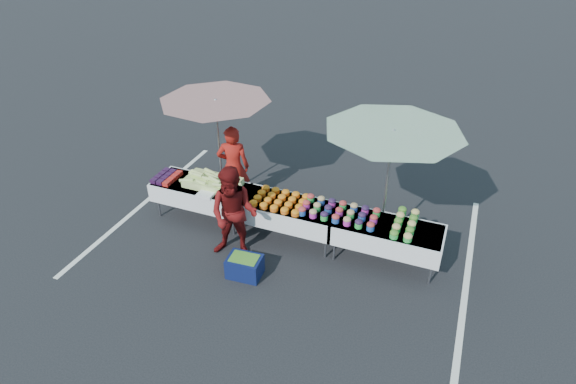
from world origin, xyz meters
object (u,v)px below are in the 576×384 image
at_px(vendor, 233,167).
at_px(customer, 234,214).
at_px(storage_bin, 245,266).
at_px(table_left, 201,192).
at_px(table_right, 387,234).
at_px(table_center, 288,211).
at_px(umbrella_right, 392,141).
at_px(umbrella_left, 216,109).

xyz_separation_m(vendor, customer, (0.75, -1.45, -0.00)).
xyz_separation_m(customer, storage_bin, (0.38, -0.44, -0.68)).
height_order(table_left, storage_bin, table_left).
relative_size(table_right, storage_bin, 3.15).
distance_m(vendor, customer, 1.63).
distance_m(table_right, customer, 2.61).
distance_m(table_center, customer, 1.07).
relative_size(umbrella_right, storage_bin, 4.12).
height_order(table_left, vendor, vendor).
bearing_deg(umbrella_left, vendor, -21.01).
bearing_deg(storage_bin, table_center, 72.65).
relative_size(table_left, customer, 1.07).
bearing_deg(customer, vendor, 107.43).
bearing_deg(customer, table_center, 39.51).
xyz_separation_m(table_left, storage_bin, (1.51, -1.23, -0.39)).
relative_size(table_right, vendor, 1.07).
bearing_deg(storage_bin, customer, 126.90).
relative_size(table_right, umbrella_left, 0.70).
bearing_deg(table_right, table_center, 180.00).
height_order(umbrella_right, storage_bin, umbrella_right).
relative_size(vendor, customer, 1.00).
xyz_separation_m(table_left, table_center, (1.80, 0.00, 0.00)).
xyz_separation_m(table_center, customer, (-0.67, -0.79, 0.28)).
bearing_deg(table_center, customer, -130.43).
height_order(table_center, storage_bin, table_center).
xyz_separation_m(table_center, table_right, (1.80, 0.00, 0.00)).
bearing_deg(vendor, umbrella_right, 155.91).
relative_size(table_left, table_right, 1.00).
bearing_deg(table_left, table_center, 0.00).
bearing_deg(vendor, customer, 98.22).
bearing_deg(umbrella_left, storage_bin, -53.44).
xyz_separation_m(table_center, storage_bin, (-0.29, -1.23, -0.39)).
height_order(table_right, vendor, vendor).
xyz_separation_m(table_left, customer, (1.13, -0.79, 0.28)).
bearing_deg(table_left, customer, -34.90).
xyz_separation_m(vendor, umbrella_right, (3.06, -0.26, 1.24)).
xyz_separation_m(table_right, umbrella_left, (-3.59, 0.80, 1.40)).
bearing_deg(table_center, umbrella_right, 13.75).
distance_m(table_right, vendor, 3.30).
bearing_deg(table_center, table_right, 0.00).
height_order(table_right, storage_bin, table_right).
xyz_separation_m(table_left, vendor, (0.38, 0.66, 0.28)).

